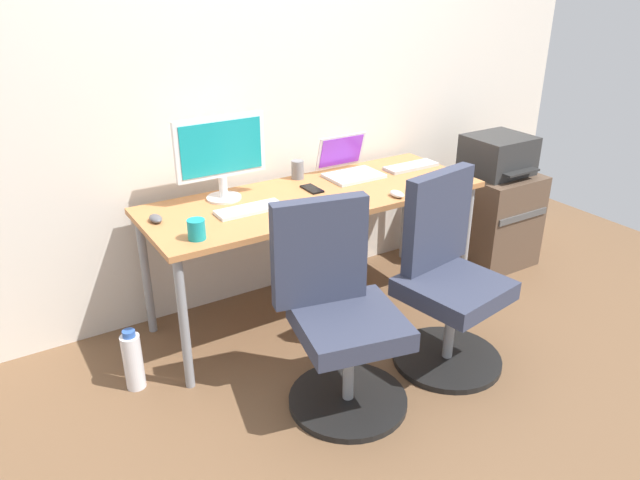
# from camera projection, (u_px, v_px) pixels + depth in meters

# --- Properties ---
(ground_plane) EXTENTS (5.28, 5.28, 0.00)m
(ground_plane) POSITION_uv_depth(u_px,v_px,m) (315.00, 309.00, 3.51)
(ground_plane) COLOR brown
(back_wall) EXTENTS (4.40, 0.04, 2.60)m
(back_wall) POSITION_uv_depth(u_px,v_px,m) (275.00, 69.00, 3.29)
(back_wall) COLOR silver
(back_wall) RESTS_ON ground
(desk) EXTENTS (1.83, 0.66, 0.71)m
(desk) POSITION_uv_depth(u_px,v_px,m) (315.00, 205.00, 3.24)
(desk) COLOR #B77542
(desk) RESTS_ON ground
(office_chair_left) EXTENTS (0.54, 0.54, 0.94)m
(office_chair_left) POSITION_uv_depth(u_px,v_px,m) (339.00, 318.00, 2.63)
(office_chair_left) COLOR black
(office_chair_left) RESTS_ON ground
(office_chair_right) EXTENTS (0.54, 0.54, 0.94)m
(office_chair_right) POSITION_uv_depth(u_px,v_px,m) (447.00, 281.00, 2.93)
(office_chair_right) COLOR black
(office_chair_right) RESTS_ON ground
(side_cabinet) EXTENTS (0.46, 0.52, 0.60)m
(side_cabinet) POSITION_uv_depth(u_px,v_px,m) (490.00, 217.00, 4.00)
(side_cabinet) COLOR brown
(side_cabinet) RESTS_ON ground
(printer) EXTENTS (0.38, 0.40, 0.24)m
(printer) POSITION_uv_depth(u_px,v_px,m) (498.00, 155.00, 3.82)
(printer) COLOR #2D2D2D
(printer) RESTS_ON side_cabinet
(water_bottle_on_floor) EXTENTS (0.09, 0.09, 0.31)m
(water_bottle_on_floor) POSITION_uv_depth(u_px,v_px,m) (133.00, 361.00, 2.81)
(water_bottle_on_floor) COLOR white
(water_bottle_on_floor) RESTS_ON ground
(desktop_monitor) EXTENTS (0.48, 0.18, 0.43)m
(desktop_monitor) POSITION_uv_depth(u_px,v_px,m) (221.00, 152.00, 3.05)
(desktop_monitor) COLOR silver
(desktop_monitor) RESTS_ON desk
(open_laptop) EXTENTS (0.31, 0.28, 0.22)m
(open_laptop) POSITION_uv_depth(u_px,v_px,m) (349.00, 166.00, 3.49)
(open_laptop) COLOR silver
(open_laptop) RESTS_ON desk
(keyboard_by_monitor) EXTENTS (0.34, 0.12, 0.02)m
(keyboard_by_monitor) POSITION_uv_depth(u_px,v_px,m) (250.00, 209.00, 2.99)
(keyboard_by_monitor) COLOR silver
(keyboard_by_monitor) RESTS_ON desk
(keyboard_by_laptop) EXTENTS (0.34, 0.12, 0.02)m
(keyboard_by_laptop) POSITION_uv_depth(u_px,v_px,m) (411.00, 166.00, 3.62)
(keyboard_by_laptop) COLOR #B7B7B7
(keyboard_by_laptop) RESTS_ON desk
(mouse_by_monitor) EXTENTS (0.06, 0.10, 0.03)m
(mouse_by_monitor) POSITION_uv_depth(u_px,v_px,m) (397.00, 194.00, 3.17)
(mouse_by_monitor) COLOR silver
(mouse_by_monitor) RESTS_ON desk
(mouse_by_laptop) EXTENTS (0.06, 0.10, 0.03)m
(mouse_by_laptop) POSITION_uv_depth(u_px,v_px,m) (156.00, 218.00, 2.87)
(mouse_by_laptop) COLOR #515156
(mouse_by_laptop) RESTS_ON desk
(coffee_mug) EXTENTS (0.08, 0.08, 0.09)m
(coffee_mug) POSITION_uv_depth(u_px,v_px,m) (196.00, 229.00, 2.68)
(coffee_mug) COLOR teal
(coffee_mug) RESTS_ON desk
(pen_cup) EXTENTS (0.07, 0.07, 0.10)m
(pen_cup) POSITION_uv_depth(u_px,v_px,m) (298.00, 170.00, 3.43)
(pen_cup) COLOR slate
(pen_cup) RESTS_ON desk
(phone_near_laptop) EXTENTS (0.07, 0.14, 0.01)m
(phone_near_laptop) POSITION_uv_depth(u_px,v_px,m) (312.00, 189.00, 3.27)
(phone_near_laptop) COLOR black
(phone_near_laptop) RESTS_ON desk
(phone_near_monitor) EXTENTS (0.07, 0.14, 0.01)m
(phone_near_monitor) POSITION_uv_depth(u_px,v_px,m) (431.00, 179.00, 3.42)
(phone_near_monitor) COLOR black
(phone_near_monitor) RESTS_ON desk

